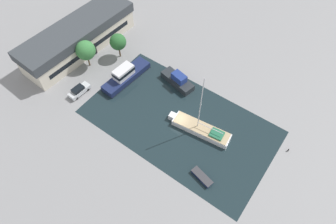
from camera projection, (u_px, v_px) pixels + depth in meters
name	position (u px, v px, depth m)	size (l,w,h in m)	color
ground_plane	(179.00, 122.00, 57.80)	(440.00, 440.00, 0.00)	gray
water_canal	(179.00, 122.00, 57.79)	(20.47, 36.14, 0.01)	#19282D
warehouse_building	(78.00, 37.00, 67.25)	(28.43, 9.63, 6.42)	beige
quay_tree_near_building	(86.00, 50.00, 63.10)	(4.21, 4.21, 6.50)	brown
quay_tree_by_water	(118.00, 42.00, 64.94)	(3.63, 3.63, 6.02)	brown
parked_car	(79.00, 90.00, 61.26)	(4.82, 2.05, 1.73)	silver
sailboat_moored	(201.00, 129.00, 56.01)	(4.16, 12.51, 14.38)	silver
motor_cruiser	(125.00, 75.00, 63.15)	(11.97, 4.08, 3.60)	#19234C
small_dinghy	(202.00, 177.00, 50.75)	(2.26, 4.31, 0.72)	#19234C
cabin_boat	(178.00, 80.00, 62.65)	(4.18, 8.07, 2.94)	#23282D
mooring_bollard	(288.00, 150.00, 53.84)	(0.24, 0.24, 0.59)	black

